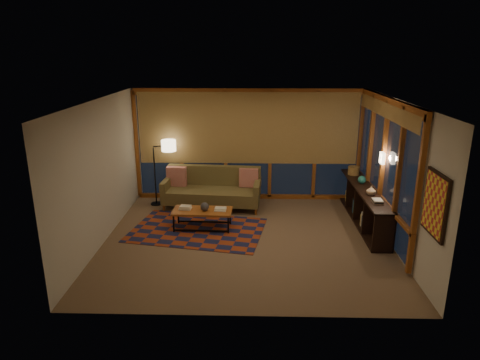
{
  "coord_description": "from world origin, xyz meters",
  "views": [
    {
      "loc": [
        0.08,
        -7.65,
        3.58
      ],
      "look_at": [
        -0.14,
        0.61,
        1.03
      ],
      "focal_mm": 32.0,
      "sensor_mm": 36.0,
      "label": 1
    }
  ],
  "objects_px": {
    "sofa": "(212,189)",
    "bookshelf": "(363,205)",
    "coffee_table": "(203,219)",
    "floor_lamp": "(155,173)"
  },
  "relations": [
    {
      "from": "sofa",
      "to": "bookshelf",
      "type": "distance_m",
      "value": 3.41
    },
    {
      "from": "coffee_table",
      "to": "floor_lamp",
      "type": "bearing_deg",
      "value": 133.98
    },
    {
      "from": "sofa",
      "to": "floor_lamp",
      "type": "bearing_deg",
      "value": 177.29
    },
    {
      "from": "coffee_table",
      "to": "bookshelf",
      "type": "xyz_separation_m",
      "value": [
        3.4,
        0.47,
        0.18
      ]
    },
    {
      "from": "coffee_table",
      "to": "floor_lamp",
      "type": "xyz_separation_m",
      "value": [
        -1.27,
        1.42,
        0.57
      ]
    },
    {
      "from": "sofa",
      "to": "coffee_table",
      "type": "bearing_deg",
      "value": -89.03
    },
    {
      "from": "floor_lamp",
      "to": "coffee_table",
      "type": "bearing_deg",
      "value": -67.38
    },
    {
      "from": "sofa",
      "to": "bookshelf",
      "type": "xyz_separation_m",
      "value": [
        3.32,
        -0.76,
        -0.07
      ]
    },
    {
      "from": "sofa",
      "to": "bookshelf",
      "type": "bearing_deg",
      "value": -8.03
    },
    {
      "from": "coffee_table",
      "to": "bookshelf",
      "type": "relative_size",
      "value": 0.4
    }
  ]
}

